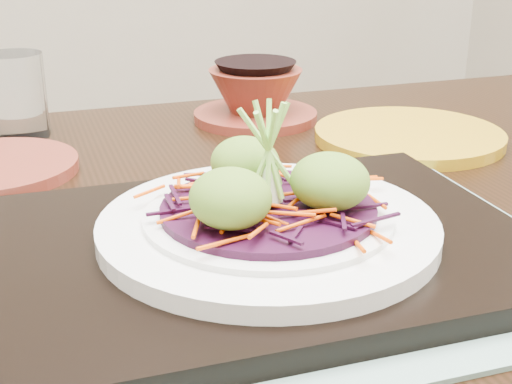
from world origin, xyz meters
name	(u,v)px	position (x,y,z in m)	size (l,w,h in m)	color
dining_table	(260,330)	(0.00, -0.02, 0.66)	(1.31, 0.94, 0.77)	black
placemat	(268,259)	(-0.02, -0.09, 0.77)	(0.42, 0.33, 0.00)	#7FA59A
serving_tray	(268,246)	(-0.02, -0.09, 0.78)	(0.37, 0.28, 0.02)	black
white_plate	(268,225)	(-0.02, -0.09, 0.79)	(0.24, 0.24, 0.02)	white
cabbage_bed	(268,209)	(-0.02, -0.09, 0.81)	(0.15, 0.15, 0.01)	#2F0923
carrot_julienne	(268,199)	(-0.02, -0.09, 0.81)	(0.18, 0.18, 0.01)	#EA4A04
guacamole_scoops	(269,181)	(-0.02, -0.09, 0.83)	(0.13, 0.12, 0.04)	olive
scallion_garnish	(269,155)	(-0.02, -0.09, 0.85)	(0.06, 0.06, 0.08)	#90D053
water_glass	(16,96)	(-0.14, 0.31, 0.81)	(0.07, 0.07, 0.09)	white
terracotta_bowl_set	(255,98)	(0.13, 0.25, 0.79)	(0.15, 0.15, 0.06)	maroon
yellow_plate	(409,135)	(0.25, 0.11, 0.77)	(0.21, 0.21, 0.01)	#B18013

